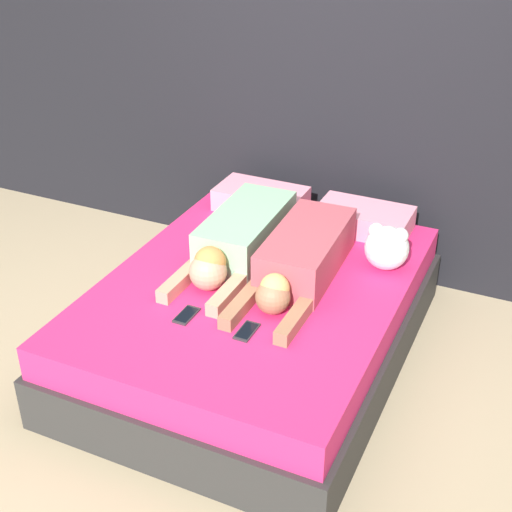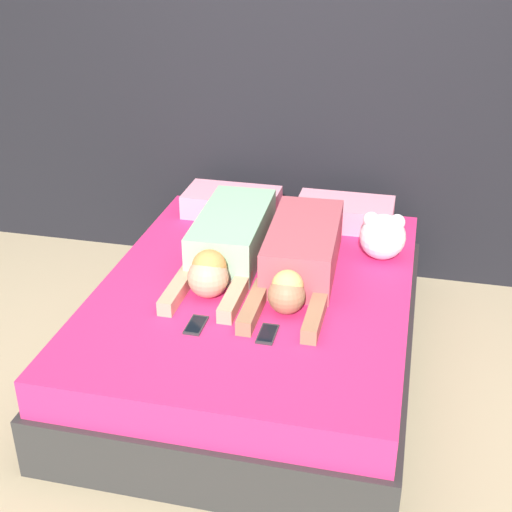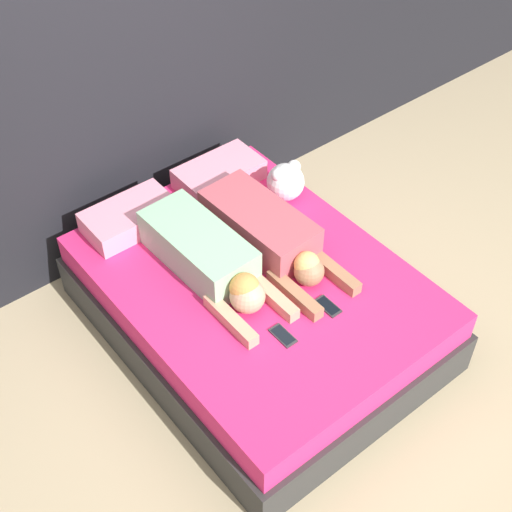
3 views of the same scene
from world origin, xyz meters
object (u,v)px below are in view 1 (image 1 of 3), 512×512
object	(u,v)px
pillow_head_right	(364,219)
person_right	(301,259)
pillow_head_left	(261,199)
cell_phone_left	(187,315)
person_left	(238,239)
cell_phone_right	(247,331)
plush_toy	(387,247)
bed	(256,319)

from	to	relation	value
pillow_head_right	person_right	bearing A→B (deg)	-101.91
pillow_head_left	cell_phone_left	distance (m)	1.25
person_left	cell_phone_right	distance (m)	0.72
person_right	plush_toy	xyz separation A→B (m)	(0.38, 0.29, 0.02)
pillow_head_right	person_left	distance (m)	0.81
cell_phone_right	pillow_head_right	bearing A→B (deg)	81.62
bed	cell_phone_left	size ratio (longest dim) A/B	13.05
person_left	person_right	xyz separation A→B (m)	(0.39, -0.05, -0.00)
person_right	cell_phone_right	bearing A→B (deg)	-94.19
pillow_head_left	person_left	world-z (taller)	person_left
person_left	cell_phone_left	size ratio (longest dim) A/B	6.75
cell_phone_left	person_right	bearing A→B (deg)	57.53
person_right	cell_phone_left	distance (m)	0.69
pillow_head_right	person_right	world-z (taller)	person_right
pillow_head_left	cell_phone_right	xyz separation A→B (m)	(0.49, -1.23, -0.06)
person_right	bed	bearing A→B (deg)	-145.17
pillow_head_left	cell_phone_right	distance (m)	1.33
person_right	cell_phone_left	world-z (taller)	person_right
pillow_head_left	pillow_head_right	world-z (taller)	same
bed	plush_toy	size ratio (longest dim) A/B	8.11
person_right	cell_phone_left	xyz separation A→B (m)	(-0.36, -0.57, -0.11)
bed	pillow_head_left	distance (m)	0.92
bed	cell_phone_left	bearing A→B (deg)	-111.18
cell_phone_left	plush_toy	size ratio (longest dim) A/B	0.62
person_left	bed	bearing A→B (deg)	-43.82
person_left	plush_toy	size ratio (longest dim) A/B	4.19
pillow_head_right	person_left	world-z (taller)	person_left
pillow_head_left	person_left	distance (m)	0.63
bed	cell_phone_right	bearing A→B (deg)	-70.53
person_left	person_right	size ratio (longest dim) A/B	0.99
bed	pillow_head_left	size ratio (longest dim) A/B	3.71
person_left	cell_phone_left	distance (m)	0.63
person_left	person_right	world-z (taller)	same
pillow_head_right	cell_phone_right	world-z (taller)	pillow_head_right
person_left	plush_toy	distance (m)	0.80
person_right	cell_phone_right	world-z (taller)	person_right
pillow_head_left	plush_toy	world-z (taller)	plush_toy
person_right	plush_toy	world-z (taller)	plush_toy
pillow_head_right	bed	bearing A→B (deg)	-112.76
pillow_head_left	pillow_head_right	size ratio (longest dim) A/B	1.00
cell_phone_right	plush_toy	distance (m)	0.96
bed	pillow_head_right	xyz separation A→B (m)	(0.34, 0.80, 0.31)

